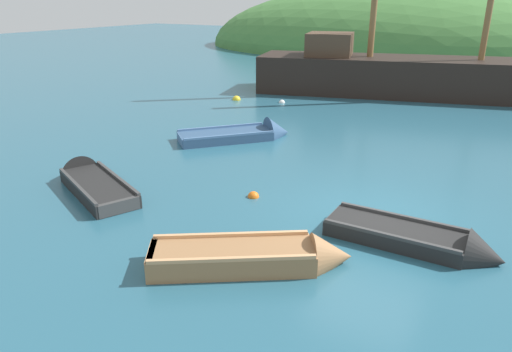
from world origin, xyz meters
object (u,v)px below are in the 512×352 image
buoy_yellow (236,100)px  buoy_white (282,103)px  rowboat_portside (423,243)px  sailing_ship (413,81)px  rowboat_far (91,183)px  rowboat_center (245,136)px  buoy_orange (253,197)px  rowboat_outer_right (259,259)px

buoy_yellow → buoy_white: bearing=13.2°
rowboat_portside → buoy_white: size_ratio=11.71×
buoy_yellow → buoy_white: 2.23m
buoy_yellow → buoy_white: size_ratio=1.40×
sailing_ship → buoy_yellow: bearing=-157.4°
sailing_ship → rowboat_far: 17.06m
rowboat_center → buoy_orange: rowboat_center is taller
rowboat_outer_right → buoy_white: 14.13m
rowboat_far → buoy_white: 11.65m
rowboat_center → buoy_yellow: 6.52m
rowboat_far → buoy_yellow: 11.44m
buoy_orange → sailing_ship: bearing=89.0°
buoy_orange → rowboat_portside: bearing=-6.0°
rowboat_far → rowboat_outer_right: bearing=-167.6°
buoy_yellow → rowboat_portside: bearing=-42.9°
rowboat_far → rowboat_center: (1.09, 5.81, -0.01)m
buoy_yellow → buoy_orange: 11.63m
rowboat_far → buoy_orange: (3.94, 1.57, -0.10)m
rowboat_outer_right → buoy_orange: (-1.70, 2.66, -0.14)m
rowboat_far → buoy_yellow: rowboat_far is taller
rowboat_center → sailing_ship: bearing=25.0°
buoy_yellow → buoy_white: (2.17, 0.51, 0.00)m
buoy_yellow → sailing_ship: bearing=38.0°
rowboat_outer_right → buoy_orange: rowboat_outer_right is taller
rowboat_far → rowboat_center: bearing=-77.3°
rowboat_center → buoy_yellow: (-3.78, 5.31, -0.09)m
rowboat_center → buoy_white: rowboat_center is taller
buoy_orange → rowboat_far: bearing=-158.3°
rowboat_outer_right → rowboat_center: rowboat_center is taller
buoy_yellow → buoy_orange: bearing=-55.2°
rowboat_portside → rowboat_far: 8.15m
sailing_ship → rowboat_outer_right: (1.43, -17.61, -0.54)m
buoy_yellow → rowboat_center: bearing=-54.5°
rowboat_portside → buoy_orange: bearing=173.5°
rowboat_far → sailing_ship: bearing=-81.0°
rowboat_far → rowboat_center: rowboat_center is taller
buoy_orange → rowboat_center: bearing=123.9°
sailing_ship → buoy_yellow: (-6.90, -5.40, -0.69)m
sailing_ship → buoy_white: (-4.73, -4.89, -0.69)m
rowboat_portside → rowboat_center: rowboat_center is taller
sailing_ship → rowboat_portside: size_ratio=5.34×
rowboat_center → rowboat_outer_right: bearing=-105.4°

